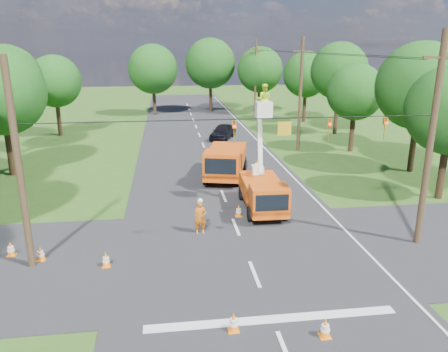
{
  "coord_description": "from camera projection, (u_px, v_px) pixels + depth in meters",
  "views": [
    {
      "loc": [
        -3.44,
        -16.12,
        9.31
      ],
      "look_at": [
        -0.51,
        5.99,
        2.6
      ],
      "focal_mm": 35.0,
      "sensor_mm": 36.0,
      "label": 1
    }
  ],
  "objects": [
    {
      "name": "bucket_truck",
      "position": [
        263.0,
        185.0,
        25.17
      ],
      "size": [
        2.38,
        5.63,
        7.28
      ],
      "rotation": [
        0.0,
        0.0,
        -0.03
      ],
      "color": "#E54710",
      "rests_on": "ground"
    },
    {
      "name": "pole_right_far",
      "position": [
        255.0,
        78.0,
        57.89
      ],
      "size": [
        1.8,
        0.3,
        10.0
      ],
      "color": "#4C3823",
      "rests_on": "ground"
    },
    {
      "name": "tree_right_b",
      "position": [
        420.0,
        86.0,
        31.74
      ],
      "size": [
        6.4,
        6.4,
        9.65
      ],
      "color": "#382616",
      "rests_on": "ground"
    },
    {
      "name": "tree_right_d",
      "position": [
        339.0,
        71.0,
        45.89
      ],
      "size": [
        6.0,
        6.0,
        9.7
      ],
      "color": "#382616",
      "rests_on": "ground"
    },
    {
      "name": "pole_right_mid",
      "position": [
        300.0,
        94.0,
        38.9
      ],
      "size": [
        1.8,
        0.3,
        10.0
      ],
      "color": "#4C3823",
      "rests_on": "ground"
    },
    {
      "name": "second_truck",
      "position": [
        226.0,
        161.0,
        31.51
      ],
      "size": [
        3.95,
        6.96,
        2.46
      ],
      "rotation": [
        0.0,
        0.0,
        -0.25
      ],
      "color": "#E54710",
      "rests_on": "ground"
    },
    {
      "name": "traffic_cone_2",
      "position": [
        239.0,
        211.0,
        24.55
      ],
      "size": [
        0.38,
        0.38,
        0.71
      ],
      "color": "orange",
      "rests_on": "ground"
    },
    {
      "name": "traffic_cone_0",
      "position": [
        234.0,
        322.0,
        14.68
      ],
      "size": [
        0.38,
        0.38,
        0.71
      ],
      "color": "orange",
      "rests_on": "ground"
    },
    {
      "name": "ground",
      "position": [
        208.0,
        158.0,
        37.4
      ],
      "size": [
        140.0,
        140.0,
        0.0
      ],
      "primitive_type": "plane",
      "color": "#295419",
      "rests_on": "ground"
    },
    {
      "name": "ground_worker",
      "position": [
        200.0,
        218.0,
        22.2
      ],
      "size": [
        0.67,
        0.47,
        1.77
      ],
      "primitive_type": "imported",
      "rotation": [
        0.0,
        0.0,
        0.07
      ],
      "color": "orange",
      "rests_on": "ground"
    },
    {
      "name": "signal_span",
      "position": [
        299.0,
        128.0,
        18.89
      ],
      "size": [
        18.0,
        0.29,
        1.07
      ],
      "color": "black",
      "rests_on": "ground"
    },
    {
      "name": "tree_right_e",
      "position": [
        306.0,
        75.0,
        53.61
      ],
      "size": [
        5.6,
        5.6,
        8.63
      ],
      "color": "#382616",
      "rests_on": "ground"
    },
    {
      "name": "tree_far_a",
      "position": [
        153.0,
        69.0,
        58.72
      ],
      "size": [
        6.6,
        6.6,
        9.5
      ],
      "color": "#382616",
      "rests_on": "ground"
    },
    {
      "name": "traffic_cone_4",
      "position": [
        106.0,
        260.0,
        18.97
      ],
      "size": [
        0.38,
        0.38,
        0.71
      ],
      "color": "orange",
      "rests_on": "ground"
    },
    {
      "name": "distant_car",
      "position": [
        223.0,
        132.0,
        44.8
      ],
      "size": [
        3.55,
        4.88,
        1.54
      ],
      "primitive_type": "imported",
      "rotation": [
        0.0,
        0.0,
        -0.43
      ],
      "color": "black",
      "rests_on": "ground"
    },
    {
      "name": "pole_right_near",
      "position": [
        431.0,
        141.0,
        19.91
      ],
      "size": [
        1.8,
        0.3,
        10.0
      ],
      "color": "#4C3823",
      "rests_on": "ground"
    },
    {
      "name": "tree_left_e",
      "position": [
        7.0,
        79.0,
        37.21
      ],
      "size": [
        5.8,
        5.8,
        9.41
      ],
      "color": "#382616",
      "rests_on": "ground"
    },
    {
      "name": "edge_line",
      "position": [
        272.0,
        156.0,
        38.11
      ],
      "size": [
        0.12,
        90.0,
        0.02
      ],
      "primitive_type": "cube",
      "color": "silver",
      "rests_on": "ground"
    },
    {
      "name": "pole_left",
      "position": [
        19.0,
        168.0,
        17.82
      ],
      "size": [
        0.3,
        0.3,
        9.0
      ],
      "color": "#4C3823",
      "rests_on": "ground"
    },
    {
      "name": "traffic_cone_6",
      "position": [
        11.0,
        249.0,
        19.95
      ],
      "size": [
        0.38,
        0.38,
        0.71
      ],
      "color": "orange",
      "rests_on": "ground"
    },
    {
      "name": "tree_right_c",
      "position": [
        355.0,
        92.0,
        38.48
      ],
      "size": [
        5.0,
        5.0,
        7.83
      ],
      "color": "#382616",
      "rests_on": "ground"
    },
    {
      "name": "traffic_cone_5",
      "position": [
        41.0,
        254.0,
        19.51
      ],
      "size": [
        0.38,
        0.38,
        0.71
      ],
      "color": "orange",
      "rests_on": "ground"
    },
    {
      "name": "stop_bar",
      "position": [
        272.0,
        320.0,
        15.38
      ],
      "size": [
        9.0,
        0.45,
        0.02
      ],
      "primitive_type": "cube",
      "color": "silver",
      "rests_on": "ground"
    },
    {
      "name": "tree_left_d",
      "position": [
        1.0,
        92.0,
        30.9
      ],
      "size": [
        6.2,
        6.2,
        9.24
      ],
      "color": "#382616",
      "rests_on": "ground"
    },
    {
      "name": "tree_far_b",
      "position": [
        210.0,
        64.0,
        61.45
      ],
      "size": [
        7.0,
        7.0,
        10.32
      ],
      "color": "#382616",
      "rests_on": "ground"
    },
    {
      "name": "traffic_cone_3",
      "position": [
        255.0,
        182.0,
        29.67
      ],
      "size": [
        0.38,
        0.38,
        0.71
      ],
      "color": "orange",
      "rests_on": "ground"
    },
    {
      "name": "traffic_cone_1",
      "position": [
        325.0,
        328.0,
        14.37
      ],
      "size": [
        0.38,
        0.38,
        0.71
      ],
      "color": "orange",
      "rests_on": "ground"
    },
    {
      "name": "road_main",
      "position": [
        208.0,
        158.0,
        37.4
      ],
      "size": [
        12.0,
        100.0,
        0.06
      ],
      "primitive_type": "cube",
      "color": "black",
      "rests_on": "ground"
    },
    {
      "name": "traffic_cone_7",
      "position": [
        256.0,
        165.0,
        33.86
      ],
      "size": [
        0.38,
        0.38,
        0.71
      ],
      "color": "orange",
      "rests_on": "ground"
    },
    {
      "name": "tree_far_c",
      "position": [
        260.0,
        70.0,
        59.64
      ],
      "size": [
        6.2,
        6.2,
        9.18
      ],
      "color": "#382616",
      "rests_on": "ground"
    },
    {
      "name": "road_cross",
      "position": [
        246.0,
        253.0,
        20.31
      ],
      "size": [
        56.0,
        10.0,
        0.07
      ],
      "primitive_type": "cube",
      "color": "black",
      "rests_on": "ground"
    },
    {
      "name": "tree_left_f",
      "position": [
        55.0,
        81.0,
        45.29
      ],
      "size": [
        5.4,
        5.4,
        8.4
      ],
      "color": "#382616",
      "rests_on": "ground"
    }
  ]
}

